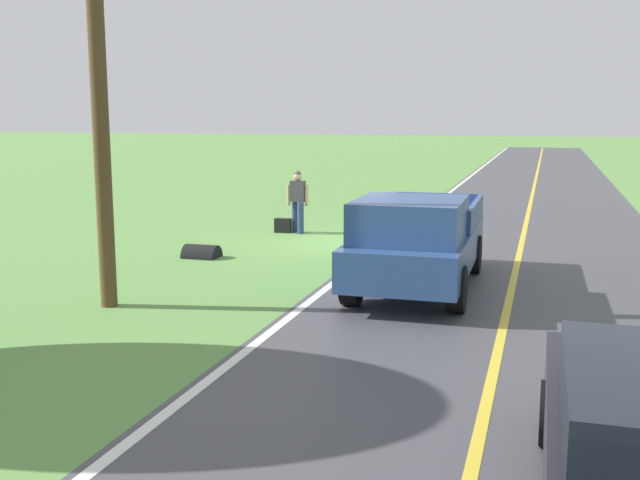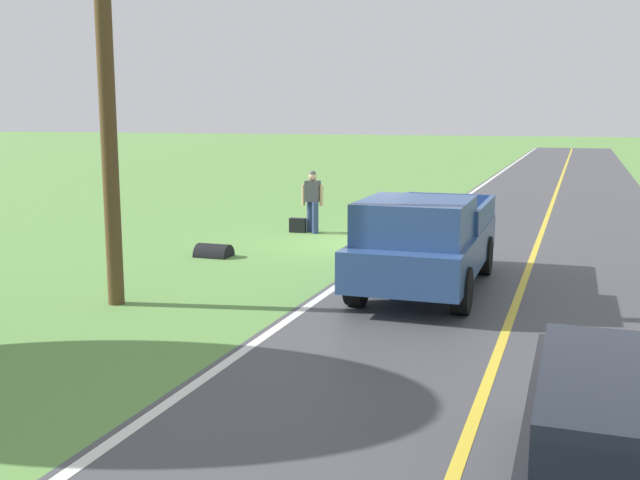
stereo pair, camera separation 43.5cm
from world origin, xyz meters
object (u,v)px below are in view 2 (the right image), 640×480
Objects in this scene: hitchhiker_walking at (313,198)px; utility_pole_roadside at (106,76)px; suitcase_carried at (298,225)px; pickup_truck_passing at (424,240)px.

hitchhiker_walking is 9.13m from utility_pole_roadside.
hitchhiker_walking is 0.89m from suitcase_carried.
pickup_truck_passing is at bearing -150.86° from utility_pole_roadside.
hitchhiker_walking is at bearing -53.67° from pickup_truck_passing.
suitcase_carried is at bearing -50.63° from pickup_truck_passing.
hitchhiker_walking is at bearing 100.86° from suitcase_carried.
suitcase_carried is 0.06× the size of utility_pole_roadside.
utility_pole_roadside is at bearing 86.39° from hitchhiker_walking.
pickup_truck_passing reaches higher than suitcase_carried.
suitcase_carried is (0.41, 0.11, -0.78)m from hitchhiker_walking.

